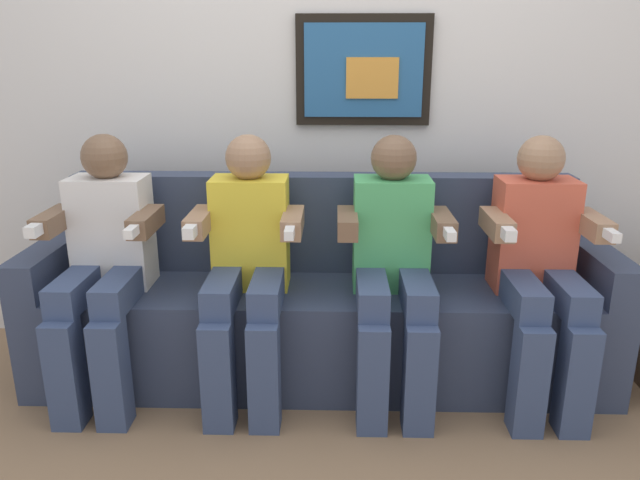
# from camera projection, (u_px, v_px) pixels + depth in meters

# --- Properties ---
(ground_plane) EXTENTS (6.44, 6.44, 0.00)m
(ground_plane) POSITION_uv_depth(u_px,v_px,m) (319.00, 410.00, 2.52)
(ground_plane) COLOR #8C6B4C
(back_wall_assembly) EXTENTS (4.95, 0.10, 2.60)m
(back_wall_assembly) POSITION_uv_depth(u_px,v_px,m) (324.00, 81.00, 2.86)
(back_wall_assembly) COLOR silver
(back_wall_assembly) RESTS_ON ground_plane
(couch) EXTENTS (2.55, 0.58, 0.90)m
(couch) POSITION_uv_depth(u_px,v_px,m) (321.00, 310.00, 2.74)
(couch) COLOR #333D56
(couch) RESTS_ON ground_plane
(person_leftmost) EXTENTS (0.46, 0.56, 1.11)m
(person_leftmost) POSITION_uv_depth(u_px,v_px,m) (104.00, 259.00, 2.51)
(person_leftmost) COLOR white
(person_leftmost) RESTS_ON ground_plane
(person_left_center) EXTENTS (0.46, 0.56, 1.11)m
(person_left_center) POSITION_uv_depth(u_px,v_px,m) (248.00, 260.00, 2.50)
(person_left_center) COLOR yellow
(person_left_center) RESTS_ON ground_plane
(person_right_center) EXTENTS (0.46, 0.56, 1.11)m
(person_right_center) POSITION_uv_depth(u_px,v_px,m) (393.00, 262.00, 2.48)
(person_right_center) COLOR #4CB266
(person_right_center) RESTS_ON ground_plane
(person_rightmost) EXTENTS (0.46, 0.56, 1.11)m
(person_rightmost) POSITION_uv_depth(u_px,v_px,m) (540.00, 263.00, 2.47)
(person_rightmost) COLOR #D8593F
(person_rightmost) RESTS_ON ground_plane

